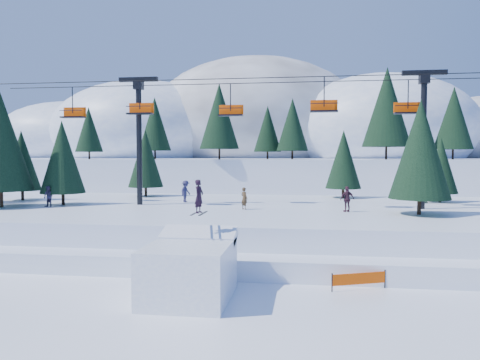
# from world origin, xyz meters

# --- Properties ---
(ground) EXTENTS (160.00, 160.00, 0.00)m
(ground) POSITION_xyz_m (0.00, 0.00, 0.00)
(ground) COLOR white
(ground) RESTS_ON ground
(mid_shelf) EXTENTS (70.00, 22.00, 2.50)m
(mid_shelf) POSITION_xyz_m (0.00, 18.00, 1.25)
(mid_shelf) COLOR white
(mid_shelf) RESTS_ON ground
(berm) EXTENTS (70.00, 6.00, 1.10)m
(berm) POSITION_xyz_m (0.00, 8.00, 0.55)
(berm) COLOR white
(berm) RESTS_ON ground
(mountain_ridge) EXTENTS (119.00, 61.17, 26.46)m
(mountain_ridge) POSITION_xyz_m (-5.06, 73.33, 9.65)
(mountain_ridge) COLOR white
(mountain_ridge) RESTS_ON ground
(jump_kicker) EXTENTS (3.69, 5.04, 5.34)m
(jump_kicker) POSITION_xyz_m (-0.79, 2.04, 1.36)
(jump_kicker) COLOR white
(jump_kicker) RESTS_ON ground
(chairlift) EXTENTS (46.00, 3.21, 10.28)m
(chairlift) POSITION_xyz_m (2.00, 18.05, 9.32)
(chairlift) COLOR black
(chairlift) RESTS_ON mid_shelf
(conifer_stand) EXTENTS (62.10, 15.89, 9.96)m
(conifer_stand) POSITION_xyz_m (1.72, 18.39, 7.07)
(conifer_stand) COLOR black
(conifer_stand) RESTS_ON mid_shelf
(distant_skiers) EXTENTS (30.44, 8.28, 1.86)m
(distant_skiers) POSITION_xyz_m (-0.31, 18.56, 3.39)
(distant_skiers) COLOR #462432
(distant_skiers) RESTS_ON mid_shelf
(banner_near) EXTENTS (2.66, 1.09, 0.90)m
(banner_near) POSITION_xyz_m (6.97, 4.48, 0.54)
(banner_near) COLOR black
(banner_near) RESTS_ON ground
(banner_far) EXTENTS (2.73, 0.89, 0.90)m
(banner_far) POSITION_xyz_m (11.85, 6.03, 0.54)
(banner_far) COLOR black
(banner_far) RESTS_ON ground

